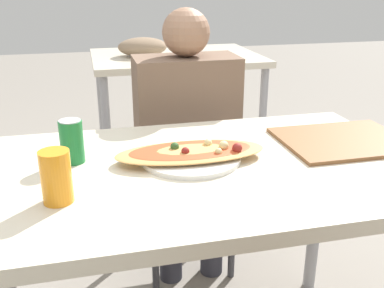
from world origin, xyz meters
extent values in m
cube|color=beige|center=(0.00, 0.00, 0.75)|extent=(1.31, 0.76, 0.04)
cylinder|color=#99999E|center=(-0.60, 0.33, 0.37)|extent=(0.05, 0.05, 0.73)
cylinder|color=#99999E|center=(0.60, 0.33, 0.37)|extent=(0.05, 0.05, 0.73)
cube|color=#3F2D1E|center=(0.12, 0.64, 0.42)|extent=(0.40, 0.40, 0.04)
cube|color=#3F2D1E|center=(0.12, 0.83, 0.67)|extent=(0.38, 0.03, 0.46)
cylinder|color=#38383D|center=(0.29, 0.47, 0.20)|extent=(0.03, 0.03, 0.40)
cylinder|color=#38383D|center=(-0.05, 0.47, 0.20)|extent=(0.03, 0.03, 0.40)
cylinder|color=#38383D|center=(0.29, 0.81, 0.20)|extent=(0.03, 0.03, 0.40)
cylinder|color=#38383D|center=(-0.05, 0.81, 0.20)|extent=(0.03, 0.03, 0.40)
cylinder|color=#2D2D38|center=(0.22, 0.52, 0.22)|extent=(0.10, 0.10, 0.44)
cylinder|color=#2D2D38|center=(0.03, 0.52, 0.22)|extent=(0.10, 0.10, 0.44)
cube|color=brown|center=(0.12, 0.61, 0.71)|extent=(0.42, 0.22, 0.53)
sphere|color=#997056|center=(0.12, 0.61, 1.06)|extent=(0.19, 0.19, 0.19)
cylinder|color=white|center=(0.01, 0.04, 0.78)|extent=(0.29, 0.29, 0.01)
ellipsoid|color=tan|center=(0.01, 0.04, 0.80)|extent=(0.44, 0.19, 0.02)
ellipsoid|color=#C14C28|center=(0.01, 0.04, 0.80)|extent=(0.36, 0.16, 0.01)
sphere|color=beige|center=(0.08, 0.00, 0.81)|extent=(0.02, 0.02, 0.02)
sphere|color=beige|center=(0.10, 0.03, 0.81)|extent=(0.03, 0.03, 0.03)
sphere|color=#335928|center=(-0.04, 0.06, 0.81)|extent=(0.03, 0.03, 0.03)
sphere|color=beige|center=(0.07, 0.07, 0.81)|extent=(0.02, 0.02, 0.02)
sphere|color=maroon|center=(-0.01, 0.02, 0.81)|extent=(0.02, 0.02, 0.02)
sphere|color=maroon|center=(0.13, 0.01, 0.81)|extent=(0.03, 0.03, 0.03)
cylinder|color=#197233|center=(-0.32, 0.11, 0.83)|extent=(0.07, 0.07, 0.12)
cylinder|color=silver|center=(-0.32, 0.11, 0.90)|extent=(0.06, 0.06, 0.00)
cylinder|color=orange|center=(-0.36, -0.13, 0.84)|extent=(0.07, 0.07, 0.13)
cube|color=brown|center=(0.52, 0.07, 0.78)|extent=(0.40, 0.31, 0.01)
cube|color=beige|center=(0.33, 1.83, 0.75)|extent=(1.10, 0.80, 0.04)
ellipsoid|color=#8C7259|center=(0.11, 1.83, 0.83)|extent=(0.32, 0.24, 0.12)
cylinder|color=#99999E|center=(-0.17, 1.48, 0.37)|extent=(0.05, 0.05, 0.73)
cylinder|color=#99999E|center=(0.83, 1.48, 0.37)|extent=(0.05, 0.05, 0.73)
cylinder|color=#99999E|center=(-0.17, 2.18, 0.37)|extent=(0.05, 0.05, 0.73)
cylinder|color=#99999E|center=(0.83, 2.18, 0.37)|extent=(0.05, 0.05, 0.73)
camera|label=1|loc=(-0.27, -1.12, 1.28)|focal=42.00mm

